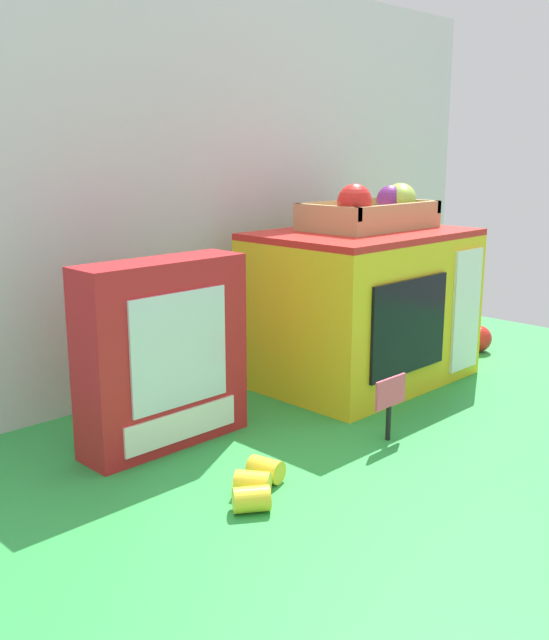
{
  "coord_description": "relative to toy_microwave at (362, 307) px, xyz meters",
  "views": [
    {
      "loc": [
        -0.88,
        -0.82,
        0.43
      ],
      "look_at": [
        -0.04,
        0.03,
        0.15
      ],
      "focal_mm": 41.02,
      "sensor_mm": 36.0,
      "label": 1
    }
  ],
  "objects": [
    {
      "name": "toy_microwave",
      "position": [
        0.0,
        0.0,
        0.0
      ],
      "size": [
        0.4,
        0.29,
        0.29
      ],
      "color": "yellow",
      "rests_on": "ground"
    },
    {
      "name": "ground_plane",
      "position": [
        -0.19,
        -0.02,
        -0.14
      ],
      "size": [
        1.7,
        1.7,
        0.0
      ],
      "primitive_type": "plane",
      "color": "green",
      "rests_on": "ground"
    },
    {
      "name": "loose_toy_apple",
      "position": [
        0.34,
        -0.06,
        -0.11
      ],
      "size": [
        0.06,
        0.06,
        0.06
      ],
      "primitive_type": "sphere",
      "color": "red",
      "rests_on": "ground"
    },
    {
      "name": "cookie_set_box",
      "position": [
        -0.46,
        0.01,
        -0.0
      ],
      "size": [
        0.26,
        0.08,
        0.28
      ],
      "color": "red",
      "rests_on": "ground"
    },
    {
      "name": "food_groups_crate",
      "position": [
        0.04,
        0.01,
        0.17
      ],
      "size": [
        0.26,
        0.15,
        0.09
      ],
      "color": "tan",
      "rests_on": "toy_microwave"
    },
    {
      "name": "price_sign",
      "position": [
        -0.21,
        -0.22,
        -0.08
      ],
      "size": [
        0.07,
        0.01,
        0.1
      ],
      "color": "black",
      "rests_on": "ground"
    },
    {
      "name": "display_back_panel",
      "position": [
        -0.19,
        0.23,
        0.23
      ],
      "size": [
        1.61,
        0.03,
        0.75
      ],
      "primitive_type": "cube",
      "color": "silver",
      "rests_on": "ground"
    },
    {
      "name": "loose_toy_banana",
      "position": [
        -0.48,
        -0.21,
        -0.13
      ],
      "size": [
        0.12,
        0.1,
        0.03
      ],
      "color": "yellow",
      "rests_on": "ground"
    }
  ]
}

